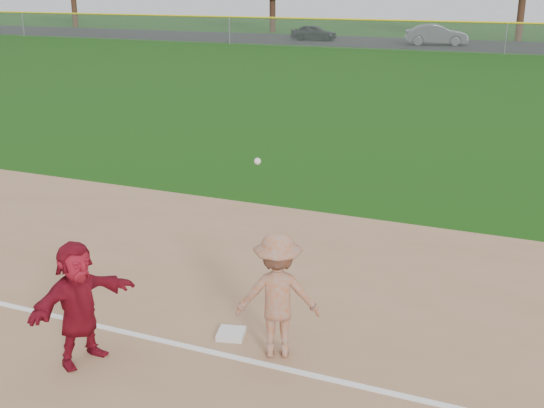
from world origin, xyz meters
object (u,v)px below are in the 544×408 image
at_px(first_base, 231,334).
at_px(car_left, 314,32).
at_px(base_runner, 78,303).
at_px(car_mid, 436,35).

xyz_separation_m(first_base, car_left, (-15.36, 45.82, 0.57)).
height_order(first_base, base_runner, base_runner).
xyz_separation_m(car_left, car_mid, (9.80, -0.40, 0.13)).
bearing_deg(car_left, base_runner, -168.32).
bearing_deg(car_mid, car_left, 71.23).
bearing_deg(base_runner, first_base, -30.62).
distance_m(base_runner, car_mid, 46.85).
height_order(base_runner, car_left, base_runner).
bearing_deg(first_base, car_left, 108.53).
bearing_deg(base_runner, car_left, 34.65).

